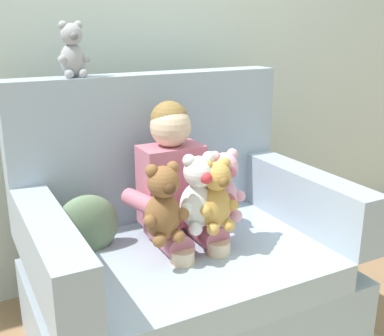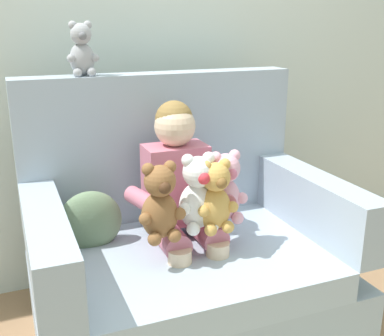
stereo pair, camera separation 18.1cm
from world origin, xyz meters
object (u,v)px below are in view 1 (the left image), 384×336
Objects in this scene: armchair at (183,263)px; plush_brown at (163,205)px; plush_white at (199,194)px; seated_child at (178,192)px; plush_pink at (223,188)px; plush_honey at (216,197)px; plush_grey_on_backrest at (73,51)px; throw_pillow at (87,226)px.

plush_brown is at bearing -133.96° from armchair.
armchair reaches higher than plush_white.
seated_child is at bearing 122.45° from armchair.
armchair is 4.27× the size of plush_pink.
armchair is 0.32m from seated_child.
plush_pink is 0.96× the size of plush_white.
plush_pink reaches higher than plush_honey.
seated_child is at bearing 114.08° from plush_honey.
plush_pink is at bearing -44.59° from plush_grey_on_backrest.
plush_brown is at bearing -159.52° from plush_pink.
plush_white is 0.77m from plush_grey_on_backrest.
plush_white is at bearing 153.69° from plush_honey.
plush_brown is at bearing -177.03° from plush_honey.
plush_grey_on_backrest is at bearing 145.92° from plush_pink.
plush_brown reaches higher than plush_pink.
armchair is at bearing 113.15° from plush_white.
seated_child reaches higher than plush_pink.
seated_child is 0.24m from plush_brown.
plush_white is 0.07m from plush_honey.
plush_honey is at bearing -129.56° from plush_pink.
seated_child is 2.78× the size of plush_pink.
seated_child is at bearing 44.46° from plush_brown.
plush_white is 1.39× the size of plush_grey_on_backrest.
plush_white is 1.08× the size of plush_honey.
seated_child is at bearing 147.46° from plush_pink.
armchair reaches higher than plush_pink.
plush_white is 1.19× the size of throw_pillow.
plush_honey is 1.29× the size of plush_grey_on_backrest.
plush_pink is at bearing 35.77° from plush_white.
plush_brown is at bearing -52.85° from throw_pillow.
throw_pillow is at bearing 172.05° from seated_child.
armchair is at bearing 112.77° from plush_honey.
plush_brown is at bearing -122.46° from seated_child.
armchair is 0.39m from plush_pink.
plush_grey_on_backrest is (-0.33, 0.32, 0.88)m from armchair.
throw_pillow is (-0.43, 0.28, -0.14)m from plush_honey.
armchair reaches higher than seated_child.
seated_child reaches higher than throw_pillow.
armchair is 0.39m from plush_white.
plush_grey_on_backrest is (-0.17, 0.49, 0.52)m from plush_brown.
seated_child is 0.19m from plush_pink.
plush_brown reaches higher than throw_pillow.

